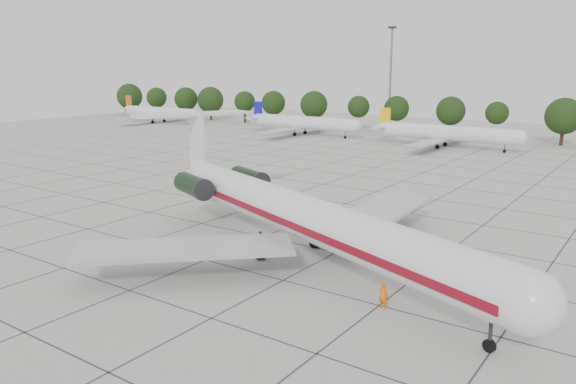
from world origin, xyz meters
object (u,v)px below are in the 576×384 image
at_px(main_airliner, 293,212).
at_px(bg_airliner_b, 303,123).
at_px(bg_airliner_a, 160,113).
at_px(floodlight_mast, 391,73).
at_px(bg_airliner_c, 446,133).
at_px(ground_crew, 383,296).

distance_m(main_airliner, bg_airliner_b, 85.93).
height_order(bg_airliner_a, floodlight_mast, floodlight_mast).
bearing_deg(bg_airliner_a, bg_airliner_c, -1.65).
xyz_separation_m(bg_airliner_b, floodlight_mast, (11.39, 22.64, 11.37)).
relative_size(main_airliner, bg_airliner_a, 1.59).
xyz_separation_m(main_airliner, floodlight_mast, (-35.31, 94.77, 10.43)).
bearing_deg(bg_airliner_b, bg_airliner_a, 178.78).
bearing_deg(bg_airliner_a, main_airliner, -37.24).
distance_m(bg_airliner_a, bg_airliner_b, 49.58).
distance_m(ground_crew, bg_airliner_b, 96.81).
distance_m(main_airliner, bg_airliner_c, 71.74).
height_order(bg_airliner_c, floodlight_mast, floodlight_mast).
bearing_deg(bg_airliner_a, floodlight_mast, 19.50).
relative_size(ground_crew, bg_airliner_a, 0.07).
bearing_deg(ground_crew, bg_airliner_c, -68.46).
relative_size(main_airliner, bg_airliner_b, 1.59).
height_order(ground_crew, bg_airliner_a, bg_airliner_a).
distance_m(ground_crew, bg_airliner_c, 79.67).
bearing_deg(ground_crew, bg_airliner_b, -48.55).
relative_size(bg_airliner_a, bg_airliner_b, 1.00).
bearing_deg(bg_airliner_c, bg_airliner_a, 178.35).
height_order(ground_crew, bg_airliner_b, bg_airliner_b).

